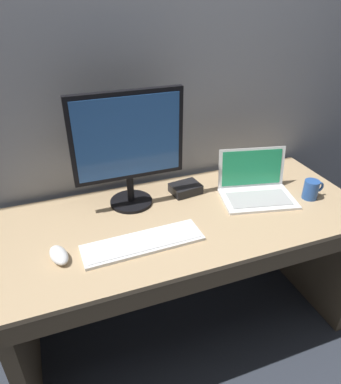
{
  "coord_description": "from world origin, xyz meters",
  "views": [
    {
      "loc": [
        -0.55,
        -1.23,
        1.68
      ],
      "look_at": [
        -0.09,
        0.0,
        0.91
      ],
      "focal_mm": 33.12,
      "sensor_mm": 36.0,
      "label": 1
    }
  ],
  "objects_px": {
    "laptop_white": "(256,189)",
    "external_drive_box": "(186,188)",
    "computer_mouse": "(59,255)",
    "external_monitor": "(128,144)",
    "coffee_mug": "(311,189)",
    "wired_keyboard": "(143,243)"
  },
  "relations": [
    {
      "from": "wired_keyboard",
      "to": "coffee_mug",
      "type": "xyz_separation_m",
      "value": [
        0.88,
        0.06,
        0.04
      ]
    },
    {
      "from": "laptop_white",
      "to": "external_monitor",
      "type": "relative_size",
      "value": 0.72
    },
    {
      "from": "computer_mouse",
      "to": "coffee_mug",
      "type": "distance_m",
      "value": 1.2
    },
    {
      "from": "laptop_white",
      "to": "wired_keyboard",
      "type": "bearing_deg",
      "value": -164.96
    },
    {
      "from": "laptop_white",
      "to": "external_monitor",
      "type": "distance_m",
      "value": 0.67
    },
    {
      "from": "external_monitor",
      "to": "computer_mouse",
      "type": "bearing_deg",
      "value": -142.25
    },
    {
      "from": "external_drive_box",
      "to": "coffee_mug",
      "type": "relative_size",
      "value": 1.3
    },
    {
      "from": "laptop_white",
      "to": "coffee_mug",
      "type": "height_order",
      "value": "laptop_white"
    },
    {
      "from": "wired_keyboard",
      "to": "coffee_mug",
      "type": "height_order",
      "value": "coffee_mug"
    },
    {
      "from": "external_drive_box",
      "to": "coffee_mug",
      "type": "bearing_deg",
      "value": -25.32
    },
    {
      "from": "laptop_white",
      "to": "wired_keyboard",
      "type": "distance_m",
      "value": 0.66
    },
    {
      "from": "external_monitor",
      "to": "wired_keyboard",
      "type": "distance_m",
      "value": 0.44
    },
    {
      "from": "laptop_white",
      "to": "computer_mouse",
      "type": "bearing_deg",
      "value": -171.42
    },
    {
      "from": "external_monitor",
      "to": "wired_keyboard",
      "type": "bearing_deg",
      "value": -96.81
    },
    {
      "from": "wired_keyboard",
      "to": "computer_mouse",
      "type": "xyz_separation_m",
      "value": [
        -0.33,
        0.03,
        0.01
      ]
    },
    {
      "from": "external_monitor",
      "to": "wired_keyboard",
      "type": "relative_size",
      "value": 1.09
    },
    {
      "from": "laptop_white",
      "to": "external_drive_box",
      "type": "relative_size",
      "value": 2.72
    },
    {
      "from": "wired_keyboard",
      "to": "external_drive_box",
      "type": "relative_size",
      "value": 3.45
    },
    {
      "from": "coffee_mug",
      "to": "external_drive_box",
      "type": "bearing_deg",
      "value": 154.68
    },
    {
      "from": "computer_mouse",
      "to": "external_drive_box",
      "type": "bearing_deg",
      "value": 10.99
    },
    {
      "from": "coffee_mug",
      "to": "laptop_white",
      "type": "bearing_deg",
      "value": 155.48
    },
    {
      "from": "laptop_white",
      "to": "computer_mouse",
      "type": "height_order",
      "value": "laptop_white"
    }
  ]
}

